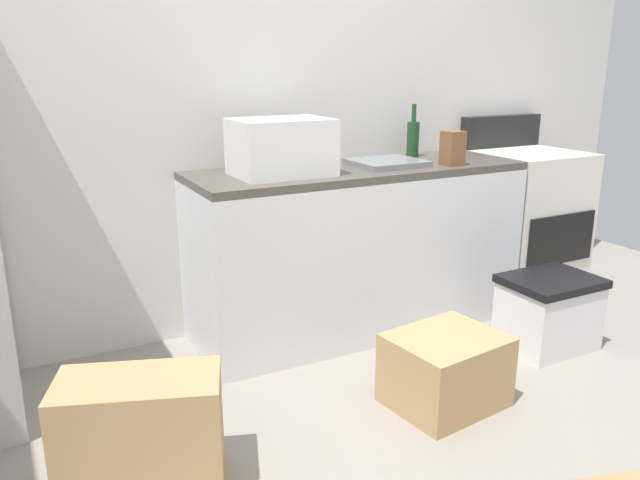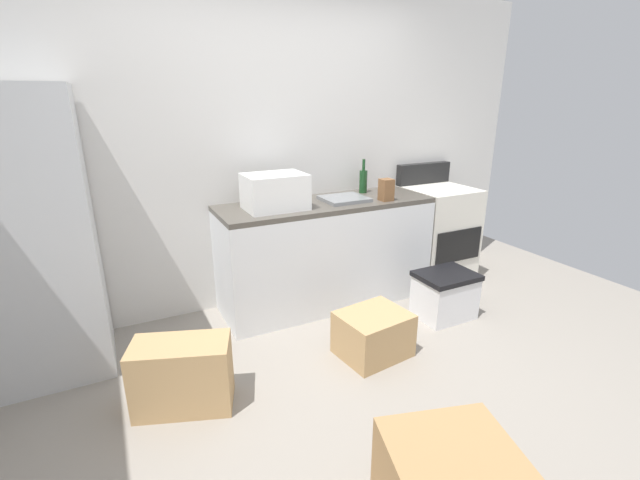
{
  "view_description": "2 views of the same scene",
  "coord_description": "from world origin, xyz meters",
  "px_view_note": "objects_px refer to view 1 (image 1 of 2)",
  "views": [
    {
      "loc": [
        -1.39,
        -1.58,
        1.43
      ],
      "look_at": [
        -0.2,
        0.68,
        0.7
      ],
      "focal_mm": 34.99,
      "sensor_mm": 36.0,
      "label": 1
    },
    {
      "loc": [
        -1.3,
        -1.87,
        1.72
      ],
      "look_at": [
        -0.1,
        0.52,
        0.83
      ],
      "focal_mm": 24.13,
      "sensor_mm": 36.0,
      "label": 2
    }
  ],
  "objects_px": {
    "wine_bottle": "(413,138)",
    "cardboard_box_large": "(445,370)",
    "microwave": "(281,147)",
    "cardboard_box_medium": "(141,434)",
    "storage_bin": "(548,312)",
    "coffee_mug": "(450,150)",
    "knife_block": "(453,148)",
    "stove_oven": "(523,220)"
  },
  "relations": [
    {
      "from": "wine_bottle",
      "to": "cardboard_box_large",
      "type": "bearing_deg",
      "value": -117.49
    },
    {
      "from": "microwave",
      "to": "cardboard_box_medium",
      "type": "relative_size",
      "value": 0.84
    },
    {
      "from": "cardboard_box_medium",
      "to": "storage_bin",
      "type": "height_order",
      "value": "cardboard_box_medium"
    },
    {
      "from": "coffee_mug",
      "to": "cardboard_box_medium",
      "type": "bearing_deg",
      "value": -156.63
    },
    {
      "from": "microwave",
      "to": "cardboard_box_large",
      "type": "height_order",
      "value": "microwave"
    },
    {
      "from": "microwave",
      "to": "wine_bottle",
      "type": "distance_m",
      "value": 0.94
    },
    {
      "from": "coffee_mug",
      "to": "storage_bin",
      "type": "relative_size",
      "value": 0.22
    },
    {
      "from": "microwave",
      "to": "knife_block",
      "type": "height_order",
      "value": "microwave"
    },
    {
      "from": "microwave",
      "to": "knife_block",
      "type": "bearing_deg",
      "value": -9.24
    },
    {
      "from": "stove_oven",
      "to": "storage_bin",
      "type": "height_order",
      "value": "stove_oven"
    },
    {
      "from": "stove_oven",
      "to": "wine_bottle",
      "type": "bearing_deg",
      "value": 168.46
    },
    {
      "from": "knife_block",
      "to": "wine_bottle",
      "type": "bearing_deg",
      "value": 91.25
    },
    {
      "from": "microwave",
      "to": "cardboard_box_large",
      "type": "xyz_separation_m",
      "value": [
        0.37,
        -0.86,
        -0.88
      ]
    },
    {
      "from": "wine_bottle",
      "to": "coffee_mug",
      "type": "height_order",
      "value": "wine_bottle"
    },
    {
      "from": "wine_bottle",
      "to": "coffee_mug",
      "type": "xyz_separation_m",
      "value": [
        0.14,
        -0.16,
        -0.06
      ]
    },
    {
      "from": "coffee_mug",
      "to": "cardboard_box_large",
      "type": "bearing_deg",
      "value": -127.62
    },
    {
      "from": "stove_oven",
      "to": "storage_bin",
      "type": "relative_size",
      "value": 2.39
    },
    {
      "from": "cardboard_box_large",
      "to": "coffee_mug",
      "type": "bearing_deg",
      "value": 52.38
    },
    {
      "from": "microwave",
      "to": "storage_bin",
      "type": "xyz_separation_m",
      "value": [
        1.19,
        -0.65,
        -0.84
      ]
    },
    {
      "from": "stove_oven",
      "to": "coffee_mug",
      "type": "height_order",
      "value": "stove_oven"
    },
    {
      "from": "wine_bottle",
      "to": "cardboard_box_medium",
      "type": "xyz_separation_m",
      "value": [
        -1.82,
        -1.01,
        -0.8
      ]
    },
    {
      "from": "coffee_mug",
      "to": "cardboard_box_large",
      "type": "xyz_separation_m",
      "value": [
        -0.68,
        -0.89,
        -0.79
      ]
    },
    {
      "from": "microwave",
      "to": "cardboard_box_large",
      "type": "relative_size",
      "value": 1.0
    },
    {
      "from": "storage_bin",
      "to": "microwave",
      "type": "bearing_deg",
      "value": 151.28
    },
    {
      "from": "wine_bottle",
      "to": "microwave",
      "type": "bearing_deg",
      "value": -167.95
    },
    {
      "from": "cardboard_box_large",
      "to": "cardboard_box_medium",
      "type": "distance_m",
      "value": 1.28
    },
    {
      "from": "knife_block",
      "to": "cardboard_box_medium",
      "type": "xyz_separation_m",
      "value": [
        -1.83,
        -0.66,
        -0.78
      ]
    },
    {
      "from": "cardboard_box_large",
      "to": "storage_bin",
      "type": "height_order",
      "value": "storage_bin"
    },
    {
      "from": "coffee_mug",
      "to": "knife_block",
      "type": "distance_m",
      "value": 0.23
    },
    {
      "from": "coffee_mug",
      "to": "storage_bin",
      "type": "xyz_separation_m",
      "value": [
        0.14,
        -0.69,
        -0.76
      ]
    },
    {
      "from": "wine_bottle",
      "to": "storage_bin",
      "type": "distance_m",
      "value": 1.21
    },
    {
      "from": "knife_block",
      "to": "stove_oven",
      "type": "bearing_deg",
      "value": 14.11
    },
    {
      "from": "cardboard_box_medium",
      "to": "storage_bin",
      "type": "bearing_deg",
      "value": 4.37
    },
    {
      "from": "knife_block",
      "to": "cardboard_box_large",
      "type": "bearing_deg",
      "value": -128.17
    },
    {
      "from": "wine_bottle",
      "to": "cardboard_box_medium",
      "type": "height_order",
      "value": "wine_bottle"
    },
    {
      "from": "wine_bottle",
      "to": "storage_bin",
      "type": "xyz_separation_m",
      "value": [
        0.28,
        -0.85,
        -0.82
      ]
    },
    {
      "from": "knife_block",
      "to": "coffee_mug",
      "type": "bearing_deg",
      "value": 54.58
    },
    {
      "from": "wine_bottle",
      "to": "cardboard_box_large",
      "type": "distance_m",
      "value": 1.46
    },
    {
      "from": "wine_bottle",
      "to": "coffee_mug",
      "type": "bearing_deg",
      "value": -50.04
    },
    {
      "from": "storage_bin",
      "to": "wine_bottle",
      "type": "bearing_deg",
      "value": 108.1
    },
    {
      "from": "cardboard_box_large",
      "to": "storage_bin",
      "type": "distance_m",
      "value": 0.85
    },
    {
      "from": "stove_oven",
      "to": "cardboard_box_large",
      "type": "relative_size",
      "value": 2.39
    }
  ]
}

